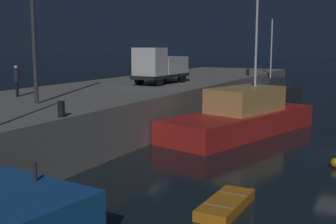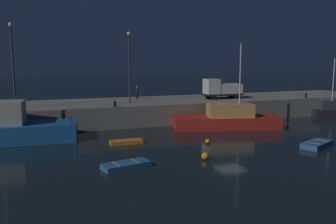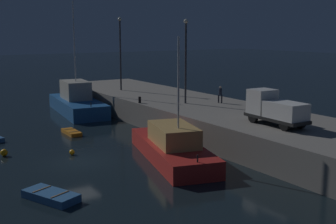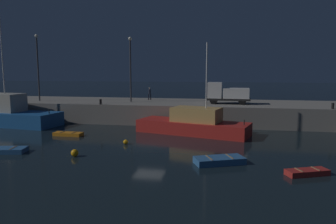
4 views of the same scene
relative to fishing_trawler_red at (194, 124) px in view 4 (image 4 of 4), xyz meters
The scene contains 16 objects.
ground_plane 7.01m from the fishing_trawler_red, 117.18° to the right, with size 320.00×320.00×0.00m, color black.
pier_quay 9.12m from the fishing_trawler_red, 110.34° to the left, with size 59.69×10.26×2.41m.
fishing_trawler_red is the anchor object (origin of this frame).
fishing_boat_blue 22.45m from the fishing_trawler_red, behind, with size 12.90×5.59×13.02m.
dinghy_orange_near 12.66m from the fishing_trawler_red, 164.51° to the right, with size 2.87×1.09×0.37m.
rowboat_white_mid 10.71m from the fishing_trawler_red, 74.24° to the right, with size 3.72×2.72×0.50m.
dinghy_red_small 14.39m from the fishing_trawler_red, 54.62° to the right, with size 2.81×1.88×0.39m.
rowboat_blue_far 17.36m from the fishing_trawler_red, 143.20° to the right, with size 3.49×2.05×0.42m.
mooring_buoy_near 8.01m from the fishing_trawler_red, 132.22° to the right, with size 0.42×0.42×0.42m, color orange.
mooring_buoy_mid 13.09m from the fishing_trawler_red, 126.95° to the right, with size 0.56×0.56×0.56m, color orange.
lamp_post_west 23.56m from the fishing_trawler_red, 162.82° to the left, with size 0.44×0.44×8.81m.
lamp_post_east 13.30m from the fishing_trawler_red, 140.17° to the left, with size 0.44×0.44×8.31m.
utility_truck 8.40m from the fishing_trawler_red, 65.86° to the left, with size 5.37×2.10×2.62m.
dockworker 13.06m from the fishing_trawler_red, 124.49° to the left, with size 0.44×0.44×1.71m.
bollard_west 12.35m from the fishing_trawler_red, 162.22° to the left, with size 0.28×0.28×0.64m, color black.
bollard_central 15.08m from the fishing_trawler_red, 15.97° to the left, with size 0.28×0.28×0.63m, color black.
Camera 4 is at (6.50, -25.67, 6.41)m, focal length 33.70 mm.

